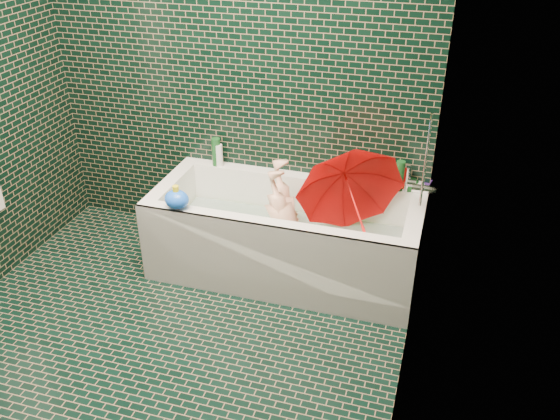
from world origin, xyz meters
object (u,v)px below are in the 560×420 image
(rubber_duck, at_px, (398,183))
(umbrella, at_px, (354,202))
(bathtub, at_px, (285,244))
(bath_toy, at_px, (177,199))
(child, at_px, (287,230))

(rubber_duck, bearing_deg, umbrella, -143.44)
(bathtub, distance_m, bath_toy, 0.78)
(rubber_duck, relative_size, bath_toy, 0.66)
(bathtub, relative_size, child, 1.89)
(bathtub, height_order, rubber_duck, rubber_duck)
(umbrella, distance_m, rubber_duck, 0.39)
(bathtub, relative_size, bath_toy, 8.97)
(child, height_order, rubber_duck, rubber_duck)
(bathtub, bearing_deg, bath_toy, -151.60)
(bathtub, distance_m, umbrella, 0.58)
(bathtub, relative_size, rubber_duck, 13.61)
(child, relative_size, umbrella, 1.40)
(umbrella, bearing_deg, bath_toy, 178.61)
(bathtub, relative_size, umbrella, 2.65)
(bathtub, xyz_separation_m, child, (0.01, 0.01, 0.10))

